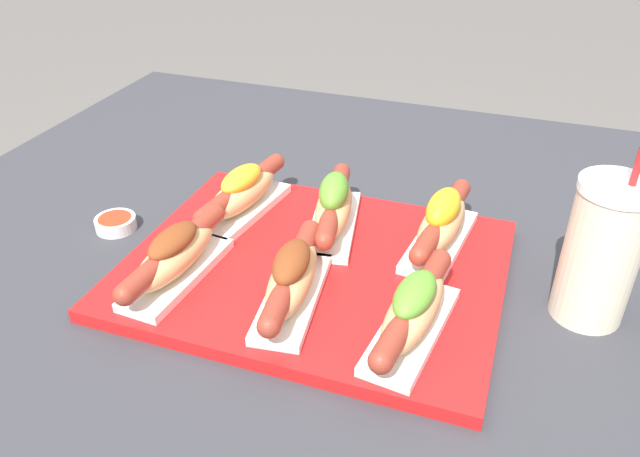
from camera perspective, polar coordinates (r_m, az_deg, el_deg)
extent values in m
cube|color=#333338|center=(1.15, -1.25, -15.46)|extent=(1.21, 1.11, 0.72)
cube|color=red|center=(0.82, -0.47, -3.60)|extent=(0.48, 0.38, 0.02)
cube|color=white|center=(0.80, -12.87, -4.02)|extent=(0.07, 0.18, 0.01)
ellipsoid|color=tan|center=(0.79, -13.12, -2.38)|extent=(0.06, 0.16, 0.04)
cylinder|color=maroon|center=(0.78, -13.18, -1.95)|extent=(0.04, 0.19, 0.03)
sphere|color=maroon|center=(0.73, -17.44, -5.81)|extent=(0.03, 0.03, 0.03)
sphere|color=maroon|center=(0.85, -9.55, 1.36)|extent=(0.03, 0.03, 0.03)
ellipsoid|color=brown|center=(0.78, -13.31, -1.08)|extent=(0.05, 0.09, 0.03)
cube|color=white|center=(0.75, -2.52, -6.24)|extent=(0.08, 0.18, 0.01)
ellipsoid|color=tan|center=(0.73, -2.57, -4.52)|extent=(0.07, 0.16, 0.04)
cylinder|color=maroon|center=(0.73, -2.59, -4.07)|extent=(0.05, 0.19, 0.03)
sphere|color=maroon|center=(0.66, -4.71, -8.90)|extent=(0.03, 0.03, 0.03)
sphere|color=maroon|center=(0.80, -0.88, -0.13)|extent=(0.03, 0.03, 0.03)
ellipsoid|color=brown|center=(0.72, -2.62, -3.06)|extent=(0.05, 0.09, 0.03)
cube|color=white|center=(0.71, 8.34, -9.14)|extent=(0.08, 0.18, 0.01)
ellipsoid|color=tan|center=(0.69, 8.52, -7.41)|extent=(0.07, 0.16, 0.04)
cylinder|color=maroon|center=(0.69, 8.57, -6.95)|extent=(0.05, 0.19, 0.03)
sphere|color=maroon|center=(0.62, 5.56, -12.00)|extent=(0.03, 0.03, 0.03)
sphere|color=maroon|center=(0.76, 10.96, -2.83)|extent=(0.03, 0.03, 0.03)
ellipsoid|color=#5B992D|center=(0.68, 8.67, -5.94)|extent=(0.05, 0.09, 0.03)
cube|color=white|center=(0.92, -6.98, 1.78)|extent=(0.08, 0.18, 0.01)
ellipsoid|color=tan|center=(0.91, -7.10, 3.30)|extent=(0.07, 0.16, 0.04)
cylinder|color=maroon|center=(0.91, -7.12, 3.70)|extent=(0.05, 0.19, 0.03)
sphere|color=maroon|center=(0.84, -10.70, 0.90)|extent=(0.03, 0.03, 0.03)
sphere|color=maroon|center=(0.98, -4.03, 6.09)|extent=(0.03, 0.03, 0.03)
ellipsoid|color=gold|center=(0.90, -7.19, 4.55)|extent=(0.05, 0.09, 0.03)
cube|color=white|center=(0.88, 1.24, 0.37)|extent=(0.09, 0.18, 0.01)
ellipsoid|color=tan|center=(0.87, 1.26, 1.94)|extent=(0.08, 0.16, 0.04)
cylinder|color=maroon|center=(0.86, 1.27, 2.35)|extent=(0.06, 0.19, 0.03)
sphere|color=maroon|center=(0.78, 0.38, -1.10)|extent=(0.03, 0.03, 0.03)
sphere|color=maroon|center=(0.95, 2.01, 5.21)|extent=(0.03, 0.03, 0.03)
ellipsoid|color=#5B992D|center=(0.85, 1.28, 3.43)|extent=(0.06, 0.09, 0.04)
cube|color=white|center=(0.86, 10.87, -1.13)|extent=(0.08, 0.18, 0.01)
ellipsoid|color=tan|center=(0.85, 11.06, 0.45)|extent=(0.07, 0.16, 0.04)
cylinder|color=maroon|center=(0.84, 11.11, 0.87)|extent=(0.05, 0.19, 0.03)
sphere|color=maroon|center=(0.76, 9.06, -2.48)|extent=(0.03, 0.03, 0.03)
sphere|color=maroon|center=(0.92, 12.81, 3.64)|extent=(0.03, 0.03, 0.03)
ellipsoid|color=yellow|center=(0.83, 11.24, 1.94)|extent=(0.05, 0.09, 0.04)
cylinder|color=silver|center=(0.96, -18.17, 0.45)|extent=(0.06, 0.06, 0.02)
cylinder|color=red|center=(0.96, -18.23, 0.76)|extent=(0.05, 0.05, 0.01)
cylinder|color=beige|center=(0.78, 24.24, -2.31)|extent=(0.08, 0.08, 0.17)
cylinder|color=white|center=(0.74, 25.76, 3.40)|extent=(0.09, 0.09, 0.01)
cylinder|color=red|center=(0.72, 27.21, 5.65)|extent=(0.01, 0.01, 0.06)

